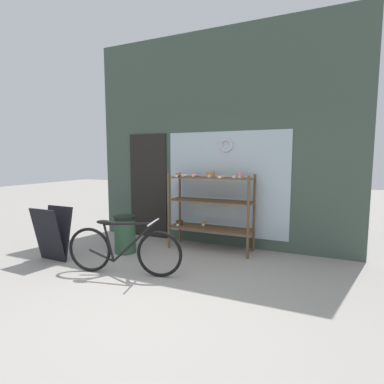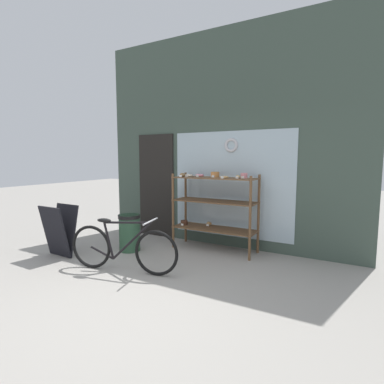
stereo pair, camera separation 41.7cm
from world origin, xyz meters
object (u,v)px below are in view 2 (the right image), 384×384
Objects in this scene: bicycle at (122,248)px; trash_bin at (129,231)px; sandwich_board at (60,231)px; display_case at (213,202)px.

bicycle reaches higher than trash_bin.
bicycle is at bearing -55.00° from trash_bin.
trash_bin is at bearing 45.67° from sandwich_board.
sandwich_board reaches higher than trash_bin.
trash_bin is at bearing -149.08° from display_case.
trash_bin is (0.81, 0.79, -0.08)m from sandwich_board.
sandwich_board is (-2.07, -1.55, -0.43)m from display_case.
sandwich_board is 1.13m from trash_bin.
display_case is at bearing 38.07° from sandwich_board.
trash_bin is (-0.57, 0.81, 0.00)m from bicycle.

